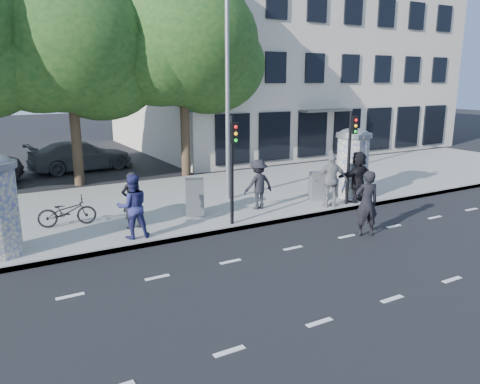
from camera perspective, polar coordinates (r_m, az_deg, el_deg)
ground at (r=12.27m, az=10.39°, el=-8.73°), size 120.00×120.00×0.00m
sidewalk at (r=18.30m, az=-4.86°, el=-0.81°), size 40.00×8.00×0.15m
curb at (r=14.95m, az=1.61°, el=-4.09°), size 40.00×0.10×0.16m
lane_dash_near at (r=10.85m, az=18.05°, el=-12.29°), size 32.00×0.12×0.01m
lane_dash_far at (r=13.29m, az=6.48°, el=-6.81°), size 32.00×0.12×0.01m
ad_column_right at (r=18.60m, az=13.56°, el=3.70°), size 1.36×1.36×2.65m
traffic_pole_near at (r=14.35m, az=-0.89°, el=4.03°), size 0.22×0.31×3.40m
traffic_pole_far at (r=17.17m, az=13.32°, el=5.25°), size 0.22×0.31×3.40m
street_lamp at (r=17.31m, az=-1.45°, el=14.19°), size 0.25×0.93×8.00m
tree_near_left at (r=21.69m, az=-20.20°, el=16.64°), size 6.80×6.80×8.97m
tree_center at (r=22.78m, az=-6.99°, el=17.78°), size 7.00×7.00×9.30m
building at (r=34.59m, az=4.53°, el=15.85°), size 20.30×15.85×12.00m
ped_b at (r=14.58m, az=-13.02°, el=-1.00°), size 0.67×0.47×1.76m
ped_c at (r=13.68m, az=-12.95°, el=-1.73°), size 0.99×0.81×1.86m
ped_d at (r=16.39m, az=2.25°, el=0.94°), size 1.15×0.68×1.75m
ped_e at (r=16.89m, az=11.08°, el=1.41°), size 1.30×1.01×1.95m
ped_f at (r=17.85m, az=14.16°, el=1.83°), size 1.85×0.96×1.90m
man_road at (r=14.47m, az=15.17°, el=-1.35°), size 0.84×0.68×2.00m
bicycle at (r=15.51m, az=-20.34°, el=-2.25°), size 0.86×1.81×0.91m
cabinet_left at (r=15.65m, az=-5.54°, el=-0.66°), size 0.73×0.64×1.26m
cabinet_right at (r=17.73m, az=9.37°, el=0.67°), size 0.63×0.54×1.11m
car_right at (r=25.60m, az=-18.80°, el=4.21°), size 2.63×5.39×1.51m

